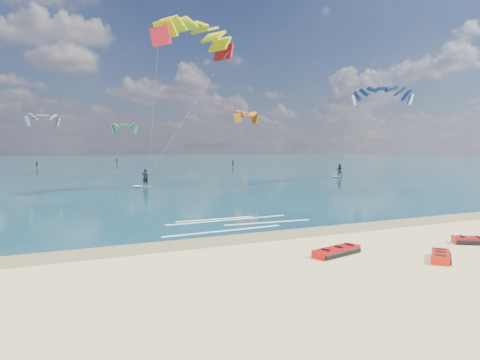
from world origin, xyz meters
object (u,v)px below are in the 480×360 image
object	(u,v)px
kitesurfer_main	(170,101)
kitesurfer_far	(362,125)
packed_kite_left	(337,255)
packed_kite_mid	(476,244)
packed_kite_right	(440,260)

from	to	relation	value
kitesurfer_main	kitesurfer_far	xyz separation A→B (m)	(30.96, 5.59, -1.64)
packed_kite_left	kitesurfer_main	distance (m)	32.01
packed_kite_left	packed_kite_mid	xyz separation A→B (m)	(7.40, -1.06, 0.00)
kitesurfer_far	packed_kite_left	bearing A→B (deg)	-118.09
kitesurfer_main	packed_kite_left	bearing A→B (deg)	-90.97
packed_kite_left	packed_kite_mid	distance (m)	7.47
packed_kite_mid	kitesurfer_far	distance (m)	45.24
packed_kite_right	kitesurfer_far	xyz separation A→B (m)	(28.52, 38.59, 7.87)
packed_kite_left	kitesurfer_main	size ratio (longest dim) A/B	0.14
packed_kite_mid	kitesurfer_main	distance (m)	33.64
packed_kite_left	kitesurfer_main	world-z (taller)	kitesurfer_main
kitesurfer_main	kitesurfer_far	size ratio (longest dim) A/B	1.26
packed_kite_left	packed_kite_mid	bearing A→B (deg)	-22.04
packed_kite_right	kitesurfer_main	xyz separation A→B (m)	(-2.44, 33.00, 9.51)
packed_kite_right	kitesurfer_main	world-z (taller)	kitesurfer_main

